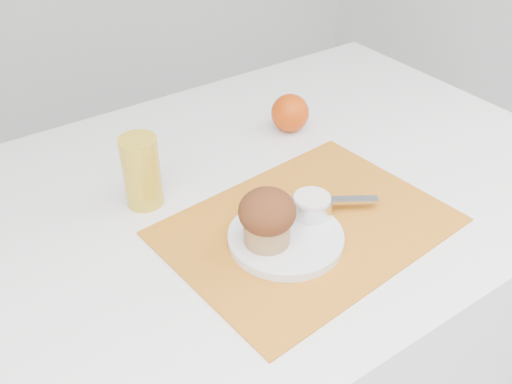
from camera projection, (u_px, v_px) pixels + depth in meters
table at (257, 326)px, 1.23m from camera, size 1.20×0.80×0.75m
placemat at (307, 226)px, 0.91m from camera, size 0.46×0.36×0.00m
plate at (286, 238)px, 0.87m from camera, size 0.22×0.22×0.01m
ramekin at (312, 206)px, 0.90m from camera, size 0.08×0.08×0.03m
cream at (312, 199)px, 0.89m from camera, size 0.08×0.08×0.01m
raspberry_near at (270, 209)px, 0.90m from camera, size 0.02×0.02×0.02m
raspberry_far at (286, 205)px, 0.91m from camera, size 0.02×0.02×0.02m
butter_knife at (314, 201)px, 0.93m from camera, size 0.19×0.13×0.01m
orange at (290, 113)px, 1.14m from camera, size 0.08×0.08×0.08m
juice_glass at (142, 172)px, 0.93m from camera, size 0.08×0.08×0.12m
muffin at (267, 217)px, 0.83m from camera, size 0.09×0.09×0.09m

